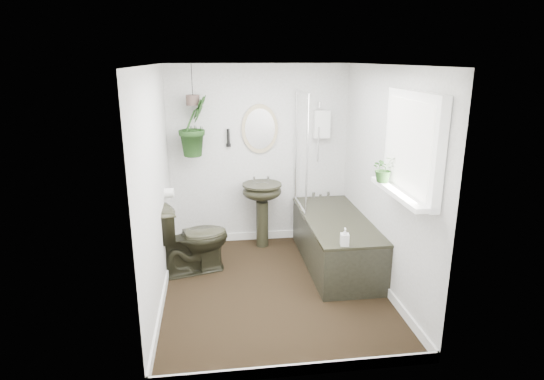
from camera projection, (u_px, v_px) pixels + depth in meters
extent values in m
cube|color=black|center=(274.00, 289.00, 4.84)|extent=(2.30, 2.80, 0.02)
cube|color=white|center=(274.00, 64.00, 4.19)|extent=(2.30, 2.80, 0.02)
cube|color=silver|center=(259.00, 155.00, 5.86)|extent=(2.30, 0.02, 2.30)
cube|color=silver|center=(302.00, 238.00, 3.18)|extent=(2.30, 0.02, 2.30)
cube|color=silver|center=(155.00, 189.00, 4.37)|extent=(0.02, 2.80, 2.30)
cube|color=silver|center=(386.00, 181.00, 4.67)|extent=(0.02, 2.80, 2.30)
cube|color=white|center=(274.00, 284.00, 4.83)|extent=(2.30, 2.80, 0.10)
cube|color=white|center=(322.00, 124.00, 5.78)|extent=(0.20, 0.10, 0.35)
ellipsoid|color=tan|center=(260.00, 129.00, 5.73)|extent=(0.46, 0.03, 0.62)
cylinder|color=black|center=(228.00, 138.00, 5.69)|extent=(0.04, 0.04, 0.22)
cylinder|color=white|center=(169.00, 193.00, 5.11)|extent=(0.11, 0.11, 0.11)
cube|color=white|center=(412.00, 145.00, 3.85)|extent=(0.08, 1.00, 0.90)
cube|color=white|center=(401.00, 193.00, 3.96)|extent=(0.18, 1.00, 0.04)
cube|color=white|center=(407.00, 145.00, 3.85)|extent=(0.01, 0.86, 0.76)
imported|color=black|center=(193.00, 238.00, 5.13)|extent=(0.89, 0.64, 0.81)
imported|color=black|center=(384.00, 169.00, 4.20)|extent=(0.24, 0.21, 0.25)
imported|color=black|center=(194.00, 126.00, 5.46)|extent=(0.51, 0.52, 0.73)
imported|color=black|center=(345.00, 237.00, 4.46)|extent=(0.10, 0.10, 0.18)
cylinder|color=#4B3A33|center=(193.00, 100.00, 5.37)|extent=(0.16, 0.16, 0.12)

